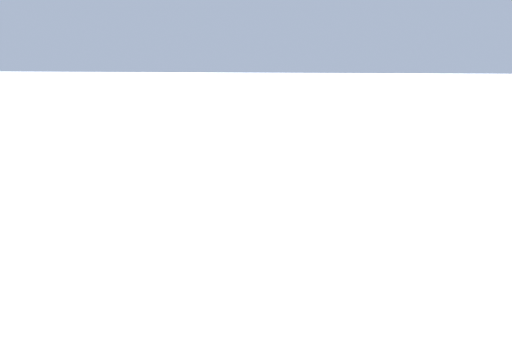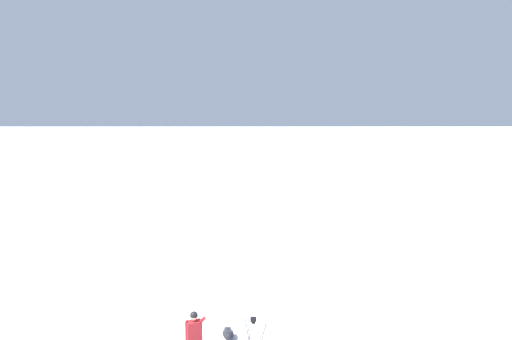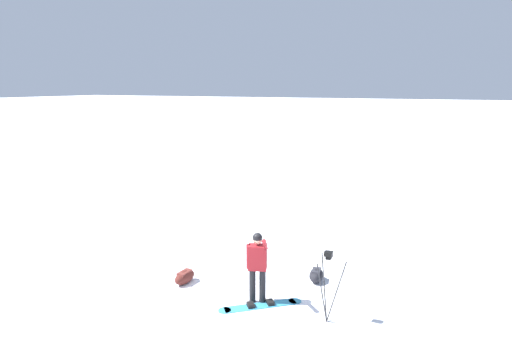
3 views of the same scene
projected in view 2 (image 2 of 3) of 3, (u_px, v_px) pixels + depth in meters
snowboarder at (194, 334)px, 13.07m from camera, size 0.60×0.61×1.61m
camera_tripod at (253, 333)px, 12.91m from camera, size 0.64×0.60×1.49m
gear_bag_small at (228, 334)px, 14.75m from camera, size 0.62×0.44×0.31m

